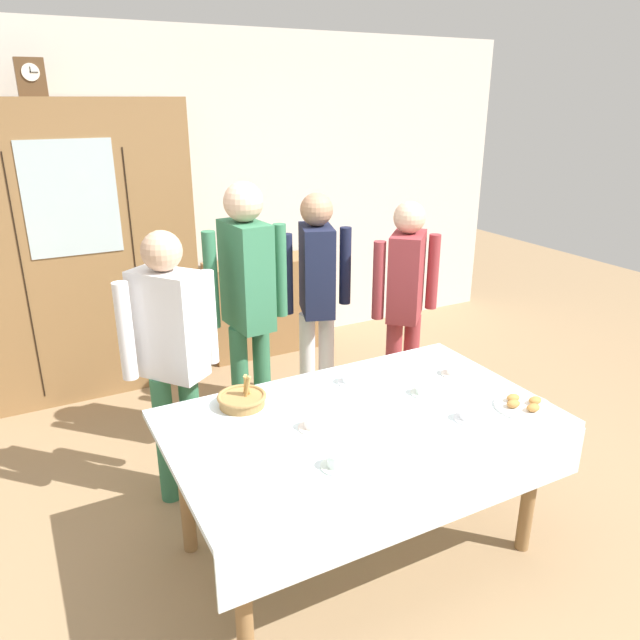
{
  "coord_description": "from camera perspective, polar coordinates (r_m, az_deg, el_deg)",
  "views": [
    {
      "loc": [
        -1.32,
        -2.3,
        2.17
      ],
      "look_at": [
        0.0,
        0.2,
        1.12
      ],
      "focal_mm": 33.64,
      "sensor_mm": 36.0,
      "label": 1
    }
  ],
  "objects": [
    {
      "name": "ground_plane",
      "position": [
        3.43,
        1.65,
        -18.88
      ],
      "size": [
        12.0,
        12.0,
        0.0
      ],
      "primitive_type": "plane",
      "color": "#997A56",
      "rests_on": "ground"
    },
    {
      "name": "spoon_back_edge",
      "position": [
        2.5,
        -7.99,
        -13.88
      ],
      "size": [
        0.12,
        0.02,
        0.01
      ],
      "color": "silver",
      "rests_on": "dining_table"
    },
    {
      "name": "tea_cup_center",
      "position": [
        2.74,
        -0.71,
        -9.77
      ],
      "size": [
        0.13,
        0.13,
        0.06
      ],
      "color": "white",
      "rests_on": "dining_table"
    },
    {
      "name": "tea_cup_front_edge",
      "position": [
        3.08,
        9.85,
        -6.51
      ],
      "size": [
        0.13,
        0.13,
        0.06
      ],
      "color": "silver",
      "rests_on": "dining_table"
    },
    {
      "name": "mantel_clock",
      "position": [
        4.67,
        -25.81,
        20.09
      ],
      "size": [
        0.18,
        0.11,
        0.24
      ],
      "color": "brown",
      "rests_on": "wall_cabinet"
    },
    {
      "name": "tea_cup_mid_left",
      "position": [
        3.31,
        12.61,
        -4.65
      ],
      "size": [
        0.13,
        0.13,
        0.06
      ],
      "color": "white",
      "rests_on": "dining_table"
    },
    {
      "name": "pastry_plate",
      "position": [
        3.07,
        18.81,
        -7.66
      ],
      "size": [
        0.28,
        0.28,
        0.05
      ],
      "color": "white",
      "rests_on": "dining_table"
    },
    {
      "name": "bread_basket",
      "position": [
        2.94,
        -7.43,
        -7.47
      ],
      "size": [
        0.24,
        0.24,
        0.16
      ],
      "color": "#9E7542",
      "rests_on": "dining_table"
    },
    {
      "name": "bookshelf_low",
      "position": [
        5.37,
        -5.45,
        1.31
      ],
      "size": [
        0.98,
        0.35,
        0.84
      ],
      "color": "olive",
      "rests_on": "ground"
    },
    {
      "name": "tea_cup_back_edge",
      "position": [
        2.89,
        13.91,
        -8.68
      ],
      "size": [
        0.13,
        0.13,
        0.06
      ],
      "color": "white",
      "rests_on": "dining_table"
    },
    {
      "name": "book_stack",
      "position": [
        5.24,
        -5.62,
        6.08
      ],
      "size": [
        0.17,
        0.21,
        0.08
      ],
      "color": "#99332D",
      "rests_on": "bookshelf_low"
    },
    {
      "name": "dining_table",
      "position": [
        2.88,
        4.14,
        -11.09
      ],
      "size": [
        1.79,
        1.07,
        0.77
      ],
      "color": "olive",
      "rests_on": "ground"
    },
    {
      "name": "tea_cup_near_right",
      "position": [
        2.48,
        1.58,
        -13.3
      ],
      "size": [
        0.13,
        0.13,
        0.06
      ],
      "color": "silver",
      "rests_on": "dining_table"
    },
    {
      "name": "person_behind_table_right",
      "position": [
        4.07,
        8.14,
        2.55
      ],
      "size": [
        0.52,
        0.4,
        1.55
      ],
      "color": "#933338",
      "rests_on": "ground"
    },
    {
      "name": "wall_cabinet",
      "position": [
        4.8,
        -22.2,
        5.86
      ],
      "size": [
        1.7,
        0.46,
        2.18
      ],
      "color": "olive",
      "rests_on": "ground"
    },
    {
      "name": "tea_cup_mid_right",
      "position": [
        3.15,
        2.88,
        -5.55
      ],
      "size": [
        0.13,
        0.13,
        0.06
      ],
      "color": "white",
      "rests_on": "dining_table"
    },
    {
      "name": "person_by_cabinet",
      "position": [
        3.64,
        -6.91,
        2.48
      ],
      "size": [
        0.52,
        0.38,
        1.73
      ],
      "color": "#33704C",
      "rests_on": "ground"
    },
    {
      "name": "person_behind_table_left",
      "position": [
        3.27,
        -14.04,
        -2.34
      ],
      "size": [
        0.52,
        0.41,
        1.56
      ],
      "color": "#33704C",
      "rests_on": "ground"
    },
    {
      "name": "spoon_front_edge",
      "position": [
        3.15,
        13.48,
        -6.62
      ],
      "size": [
        0.12,
        0.02,
        0.01
      ],
      "color": "silver",
      "rests_on": "dining_table"
    },
    {
      "name": "person_near_right_end",
      "position": [
        4.05,
        -0.31,
        3.16
      ],
      "size": [
        0.52,
        0.41,
        1.6
      ],
      "color": "silver",
      "rests_on": "ground"
    },
    {
      "name": "back_wall",
      "position": [
        5.19,
        -12.99,
        10.8
      ],
      "size": [
        6.4,
        0.1,
        2.7
      ],
      "primitive_type": "cube",
      "color": "silver",
      "rests_on": "ground"
    },
    {
      "name": "spoon_near_right",
      "position": [
        3.25,
        9.03,
        -5.4
      ],
      "size": [
        0.12,
        0.02,
        0.01
      ],
      "color": "silver",
      "rests_on": "dining_table"
    }
  ]
}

